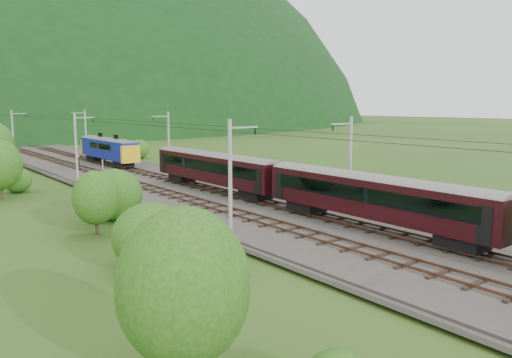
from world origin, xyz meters
TOP-DOWN VIEW (x-y plane):
  - ground at (0.00, 0.00)m, footprint 600.00×600.00m
  - railbed at (0.00, 10.00)m, footprint 14.00×220.00m
  - track_left at (-2.40, 10.00)m, footprint 2.40×220.00m
  - track_right at (2.40, 10.00)m, footprint 2.40×220.00m
  - catenary_left at (-6.12, 32.00)m, footprint 2.54×192.28m
  - catenary_right at (6.12, 32.00)m, footprint 2.54×192.28m
  - overhead_wires at (0.00, 10.00)m, footprint 4.83×198.00m
  - train at (2.40, -5.52)m, footprint 2.68×108.62m
  - hazard_post_near at (-0.63, 38.38)m, footprint 0.16×0.16m
  - hazard_post_far at (0.23, 51.42)m, footprint 0.16×0.16m
  - signal at (-3.29, 40.09)m, footprint 0.23×0.23m
  - vegetation_left at (-13.64, 23.81)m, footprint 12.28×143.54m
  - vegetation_right at (11.36, 12.95)m, footprint 3.94×92.15m

SIDE VIEW (x-z plane):
  - ground at x=0.00m, z-range 0.00..0.00m
  - railbed at x=0.00m, z-range 0.00..0.30m
  - track_left at x=-2.40m, z-range 0.24..0.51m
  - track_right at x=2.40m, z-range 0.24..0.51m
  - hazard_post_far at x=0.23m, z-range 0.30..1.77m
  - hazard_post_near at x=-0.63m, z-range 0.30..1.80m
  - vegetation_right at x=11.36m, z-range -0.18..2.80m
  - signal at x=-3.29m, z-range 0.48..2.59m
  - vegetation_left at x=-13.64m, z-range -0.88..6.18m
  - train at x=2.40m, z-range 0.90..5.55m
  - catenary_left at x=-6.12m, z-range 0.50..8.50m
  - catenary_right at x=6.12m, z-range 0.50..8.50m
  - overhead_wires at x=0.00m, z-range 7.08..7.12m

